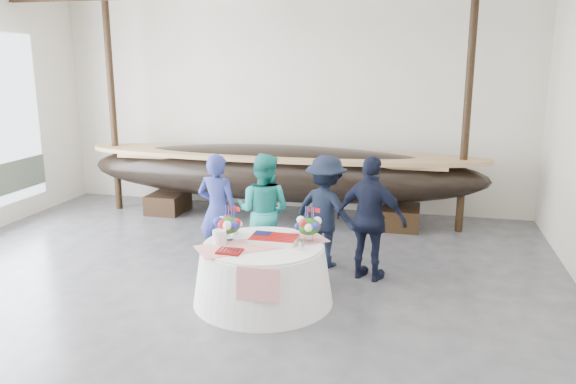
# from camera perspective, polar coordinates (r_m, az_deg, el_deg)

# --- Properties ---
(floor) EXTENTS (10.00, 12.00, 0.01)m
(floor) POSITION_cam_1_polar(r_m,az_deg,el_deg) (6.93, -11.79, -13.75)
(floor) COLOR #3D3D42
(floor) RESTS_ON ground
(wall_back) EXTENTS (10.00, 0.02, 4.50)m
(wall_back) POSITION_cam_1_polar(r_m,az_deg,el_deg) (11.89, 0.14, 9.13)
(wall_back) COLOR silver
(wall_back) RESTS_ON ground
(longboat_display) EXTENTS (7.98, 1.60, 1.50)m
(longboat_display) POSITION_cam_1_polar(r_m,az_deg,el_deg) (11.04, -0.97, 2.01)
(longboat_display) COLOR black
(longboat_display) RESTS_ON ground
(banquet_table) EXTENTS (1.84, 1.84, 0.79)m
(banquet_table) POSITION_cam_1_polar(r_m,az_deg,el_deg) (7.44, -2.55, -8.18)
(banquet_table) COLOR white
(banquet_table) RESTS_ON ground
(tabletop_items) EXTENTS (1.69, 1.47, 0.40)m
(tabletop_items) POSITION_cam_1_polar(r_m,az_deg,el_deg) (7.38, -2.48, -3.89)
(tabletop_items) COLOR red
(tabletop_items) RESTS_ON banquet_table
(guest_woman_blue) EXTENTS (0.68, 0.48, 1.76)m
(guest_woman_blue) POSITION_cam_1_polar(r_m,az_deg,el_deg) (8.59, -7.15, -1.91)
(guest_woman_blue) COLOR navy
(guest_woman_blue) RESTS_ON ground
(guest_woman_teal) EXTENTS (0.93, 0.76, 1.77)m
(guest_woman_teal) POSITION_cam_1_polar(r_m,az_deg,el_deg) (8.50, -2.50, -1.95)
(guest_woman_teal) COLOR teal
(guest_woman_teal) RESTS_ON ground
(guest_man_left) EXTENTS (1.27, 1.01, 1.73)m
(guest_man_left) POSITION_cam_1_polar(r_m,az_deg,el_deg) (8.57, 3.86, -1.99)
(guest_man_left) COLOR black
(guest_man_left) RESTS_ON ground
(guest_man_right) EXTENTS (1.15, 0.75, 1.81)m
(guest_man_right) POSITION_cam_1_polar(r_m,az_deg,el_deg) (8.09, 8.42, -2.72)
(guest_man_right) COLOR black
(guest_man_right) RESTS_ON ground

